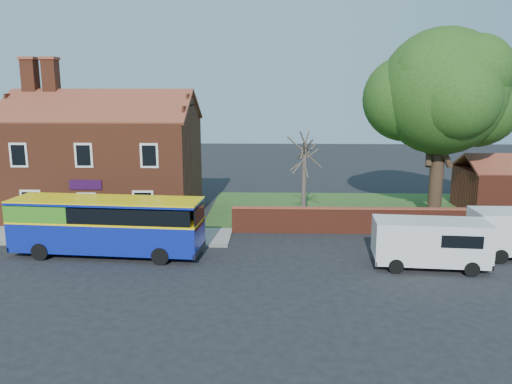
{
  "coord_description": "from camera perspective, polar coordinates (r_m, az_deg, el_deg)",
  "views": [
    {
      "loc": [
        4.39,
        -22.15,
        8.36
      ],
      "look_at": [
        3.52,
        5.0,
        2.9
      ],
      "focal_mm": 35.0,
      "sensor_mm": 36.0,
      "label": 1
    }
  ],
  "objects": [
    {
      "name": "ground",
      "position": [
        24.08,
        -8.9,
        -9.1
      ],
      "size": [
        120.0,
        120.0,
        0.0
      ],
      "primitive_type": "plane",
      "color": "black",
      "rests_on": "ground"
    },
    {
      "name": "shop_building",
      "position": [
        35.88,
        -16.75,
        2.95
      ],
      "size": [
        12.3,
        8.13,
        10.5
      ],
      "color": "brown",
      "rests_on": "ground"
    },
    {
      "name": "kerb",
      "position": [
        29.71,
        -20.9,
        -5.62
      ],
      "size": [
        18.0,
        0.15,
        0.14
      ],
      "primitive_type": "cube",
      "color": "slate",
      "rests_on": "ground"
    },
    {
      "name": "bare_tree",
      "position": [
        31.83,
        5.52,
        1.44
      ],
      "size": [
        2.12,
        2.53,
        5.67
      ],
      "color": "#4C4238",
      "rests_on": "ground"
    },
    {
      "name": "boundary_wall",
      "position": [
        31.32,
        17.76,
        -3.14
      ],
      "size": [
        22.0,
        0.38,
        1.6
      ],
      "color": "maroon",
      "rests_on": "ground"
    },
    {
      "name": "grass_strip",
      "position": [
        37.14,
        15.2,
        -2.02
      ],
      "size": [
        26.0,
        12.0,
        0.04
      ],
      "primitive_type": "cube",
      "color": "#426B28",
      "rests_on": "ground"
    },
    {
      "name": "pavement",
      "position": [
        31.26,
        -19.68,
        -4.72
      ],
      "size": [
        18.0,
        3.5,
        0.12
      ],
      "primitive_type": "cube",
      "color": "gray",
      "rests_on": "ground"
    },
    {
      "name": "bus",
      "position": [
        27.02,
        -17.26,
        -3.44
      ],
      "size": [
        9.98,
        3.28,
        2.99
      ],
      "rotation": [
        0.0,
        0.0,
        -0.08
      ],
      "color": "#0D1D92",
      "rests_on": "ground"
    },
    {
      "name": "van_near",
      "position": [
        25.48,
        19.31,
        -5.36
      ],
      "size": [
        5.49,
        2.56,
        2.34
      ],
      "rotation": [
        0.0,
        0.0,
        -0.08
      ],
      "color": "silver",
      "rests_on": "ground"
    },
    {
      "name": "large_tree",
      "position": [
        34.8,
        20.54,
        10.26
      ],
      "size": [
        10.17,
        8.05,
        12.4
      ],
      "color": "black",
      "rests_on": "ground"
    }
  ]
}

